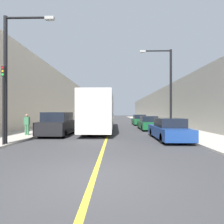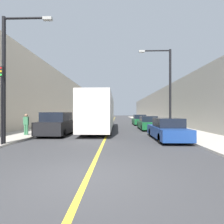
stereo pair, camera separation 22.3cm
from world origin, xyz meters
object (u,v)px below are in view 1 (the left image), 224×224
object	(u,v)px
car_right_near	(169,130)
car_right_mid	(148,124)
traffic_light	(4,102)
bus	(101,112)
parked_suv_left	(58,125)
street_lamp_right	(168,84)
car_right_far	(139,120)
pedestrian	(27,124)
street_lamp_left	(10,70)

from	to	relation	value
car_right_near	car_right_mid	world-z (taller)	car_right_near
car_right_mid	traffic_light	xyz separation A→B (m)	(-9.43, -9.22, 1.73)
bus	traffic_light	world-z (taller)	traffic_light
parked_suv_left	street_lamp_right	xyz separation A→B (m)	(9.14, 1.47, 3.42)
street_lamp_right	traffic_light	world-z (taller)	street_lamp_right
car_right_far	pedestrian	distance (m)	16.04
car_right_far	pedestrian	bearing A→B (deg)	-129.57
bus	car_right_far	size ratio (longest dim) A/B	2.80
car_right_near	car_right_far	world-z (taller)	car_right_far
bus	street_lamp_left	bearing A→B (deg)	-117.25
bus	parked_suv_left	xyz separation A→B (m)	(-3.06, -4.01, -1.02)
car_right_far	traffic_light	world-z (taller)	traffic_light
car_right_near	bus	bearing A→B (deg)	129.21
car_right_near	street_lamp_left	xyz separation A→B (m)	(-9.35, -2.18, 3.52)
parked_suv_left	pedestrian	bearing A→B (deg)	-161.83
parked_suv_left	pedestrian	xyz separation A→B (m)	(-2.18, -0.72, 0.09)
car_right_far	parked_suv_left	bearing A→B (deg)	-124.60
car_right_near	car_right_mid	xyz separation A→B (m)	(-0.09, 6.73, -0.01)
car_right_far	street_lamp_right	size ratio (longest dim) A/B	0.61
parked_suv_left	car_right_far	distance (m)	14.15
traffic_light	car_right_near	bearing A→B (deg)	14.67
street_lamp_left	parked_suv_left	bearing A→B (deg)	73.98
bus	street_lamp_left	xyz separation A→B (m)	(-4.30, -8.36, 2.31)
car_right_mid	car_right_far	size ratio (longest dim) A/B	1.00
street_lamp_right	traffic_light	size ratio (longest dim) A/B	1.72
car_right_far	pedestrian	xyz separation A→B (m)	(-10.21, -12.36, 0.27)
street_lamp_right	traffic_light	xyz separation A→B (m)	(-10.55, -6.13, -1.88)
parked_suv_left	car_right_mid	xyz separation A→B (m)	(8.01, 4.56, -0.20)
parked_suv_left	street_lamp_right	world-z (taller)	street_lamp_right
pedestrian	street_lamp_right	bearing A→B (deg)	10.92
car_right_near	pedestrian	world-z (taller)	pedestrian
bus	parked_suv_left	bearing A→B (deg)	-127.32
car_right_mid	street_lamp_left	size ratio (longest dim) A/B	0.63
street_lamp_left	traffic_light	distance (m)	1.83
parked_suv_left	traffic_light	distance (m)	5.11
bus	pedestrian	distance (m)	7.12
street_lamp_right	pedestrian	xyz separation A→B (m)	(-11.32, -2.18, -3.33)
street_lamp_left	car_right_mid	bearing A→B (deg)	43.89
bus	street_lamp_right	bearing A→B (deg)	-22.69
street_lamp_right	car_right_near	bearing A→B (deg)	-105.95
parked_suv_left	car_right_mid	bearing A→B (deg)	29.65
car_right_near	car_right_mid	size ratio (longest dim) A/B	1.08
car_right_far	car_right_mid	bearing A→B (deg)	-90.19
car_right_mid	pedestrian	distance (m)	11.48
car_right_near	pedestrian	distance (m)	10.38
car_right_near	pedestrian	xyz separation A→B (m)	(-10.28, 1.45, 0.28)
parked_suv_left	traffic_light	size ratio (longest dim) A/B	1.10
bus	street_lamp_right	xyz separation A→B (m)	(6.08, -2.54, 2.39)
street_lamp_left	street_lamp_right	bearing A→B (deg)	29.25
car_right_mid	pedestrian	world-z (taller)	pedestrian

